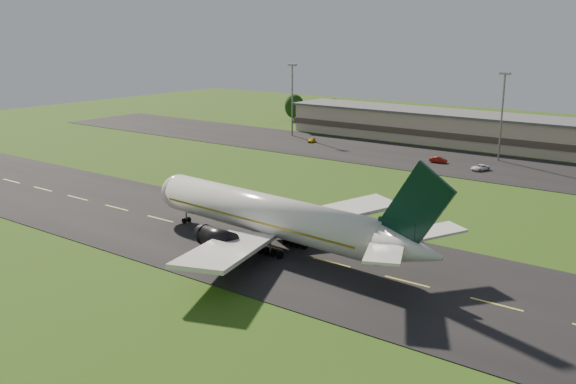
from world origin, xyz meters
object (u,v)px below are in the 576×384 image
Objects in this scene: light_mast_west at (292,91)px; light_mast_centre at (503,106)px; terminal at (527,136)px; service_vehicle_b at (438,160)px; airliner at (271,216)px; service_vehicle_a at (312,140)px; service_vehicle_c at (480,167)px.

light_mast_west and light_mast_centre have the same top height.
terminal is at bearing 14.76° from light_mast_west.
light_mast_centre is 19.06m from service_vehicle_b.
terminal is at bearing 90.95° from airliner.
light_mast_west is 1.00× the size of light_mast_centre.
service_vehicle_a is 39.35m from service_vehicle_b.
light_mast_centre is (-1.40, -16.18, 8.75)m from terminal.
terminal is 29.45m from service_vehicle_c.
service_vehicle_a is 0.88× the size of service_vehicle_b.
light_mast_centre is at bearing -94.95° from terminal.
terminal reaches higher than service_vehicle_b.
terminal reaches higher than service_vehicle_c.
service_vehicle_a is (-50.52, -21.96, -3.30)m from terminal.
airliner is 0.35× the size of terminal.
airliner is 2.52× the size of light_mast_centre.
service_vehicle_a is 0.77× the size of service_vehicle_c.
terminal is at bearing 108.25° from service_vehicle_c.
airliner is at bearing -93.18° from terminal.
terminal is 18.45m from light_mast_centre.
terminal is at bearing -30.00° from service_vehicle_b.
light_mast_west is 4.51× the size of service_vehicle_c.
terminal is 32.12× the size of service_vehicle_c.
service_vehicle_c is (10.74, -2.23, -0.02)m from service_vehicle_b.
airliner is 14.76× the size of service_vehicle_a.
airliner is at bearing 178.13° from service_vehicle_b.
terminal is (5.34, 96.24, -0.67)m from airliner.
airliner reaches higher than service_vehicle_b.
service_vehicle_b reaches higher than service_vehicle_c.
light_mast_centre is (60.00, 0.00, 0.00)m from light_mast_west.
service_vehicle_c is at bearing -91.49° from terminal.
service_vehicle_a is at bearing -156.51° from terminal.
service_vehicle_b is at bearing -113.05° from terminal.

